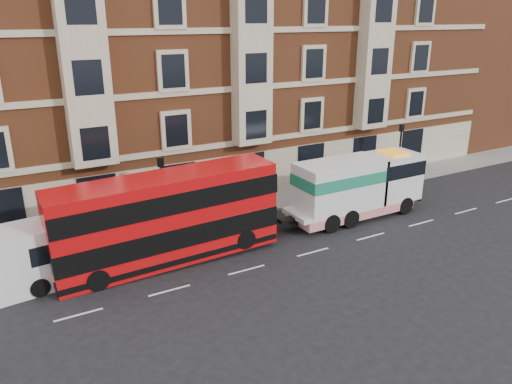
{
  "coord_description": "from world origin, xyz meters",
  "views": [
    {
      "loc": [
        -14.33,
        -19.29,
        11.82
      ],
      "look_at": [
        -1.22,
        4.0,
        2.36
      ],
      "focal_mm": 35.0,
      "sensor_mm": 36.0,
      "label": 1
    }
  ],
  "objects": [
    {
      "name": "double_decker_bus",
      "position": [
        -6.98,
        2.78,
        2.41
      ],
      "size": [
        11.25,
        2.58,
        4.56
      ],
      "color": "red",
      "rests_on": "ground"
    },
    {
      "name": "filler_east",
      "position": [
        32.0,
        14.0,
        9.43
      ],
      "size": [
        18.0,
        10.0,
        19.0
      ],
      "color": "brown",
      "rests_on": "ground"
    },
    {
      "name": "sidewalk",
      "position": [
        0.0,
        7.5,
        0.07
      ],
      "size": [
        90.0,
        3.0,
        0.15
      ],
      "primitive_type": "cube",
      "color": "slate",
      "rests_on": "ground"
    },
    {
      "name": "lamp_post_west",
      "position": [
        -6.0,
        6.2,
        2.68
      ],
      "size": [
        0.35,
        0.15,
        4.35
      ],
      "color": "black",
      "rests_on": "sidewalk"
    },
    {
      "name": "pedestrian",
      "position": [
        -11.26,
        6.85,
        1.0
      ],
      "size": [
        0.71,
        0.57,
        1.7
      ],
      "primitive_type": "imported",
      "rotation": [
        0.0,
        0.0,
        -0.31
      ],
      "color": "#231C38",
      "rests_on": "sidewalk"
    },
    {
      "name": "lamp_post_east",
      "position": [
        12.0,
        6.2,
        2.68
      ],
      "size": [
        0.35,
        0.15,
        4.35
      ],
      "color": "black",
      "rests_on": "sidewalk"
    },
    {
      "name": "victorian_terrace",
      "position": [
        0.5,
        15.0,
        10.07
      ],
      "size": [
        45.0,
        12.0,
        20.4
      ],
      "color": "brown",
      "rests_on": "ground"
    },
    {
      "name": "ground",
      "position": [
        0.0,
        0.0,
        0.0
      ],
      "size": [
        120.0,
        120.0,
        0.0
      ],
      "primitive_type": "plane",
      "color": "black",
      "rests_on": "ground"
    },
    {
      "name": "tow_truck",
      "position": [
        5.08,
        2.78,
        1.99
      ],
      "size": [
        9.01,
        2.66,
        3.75
      ],
      "color": "silver",
      "rests_on": "ground"
    }
  ]
}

